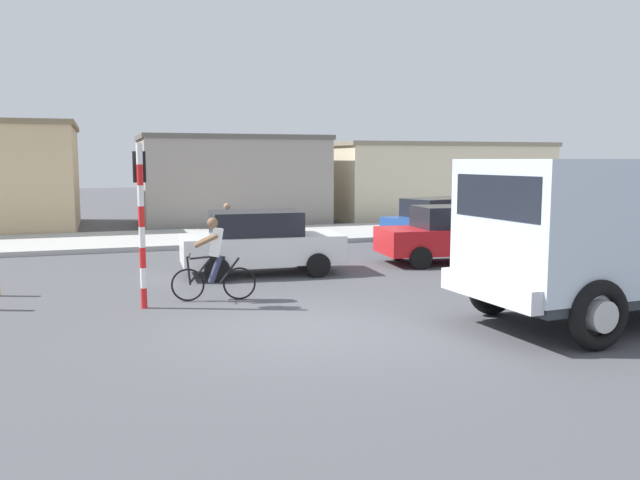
# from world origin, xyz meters

# --- Properties ---
(ground_plane) EXTENTS (120.00, 120.00, 0.00)m
(ground_plane) POSITION_xyz_m (0.00, 0.00, 0.00)
(ground_plane) COLOR #4C4C51
(sidewalk_far) EXTENTS (80.00, 5.00, 0.16)m
(sidewalk_far) POSITION_xyz_m (0.00, 13.16, 0.08)
(sidewalk_far) COLOR #ADADA8
(sidewalk_far) RESTS_ON ground
(truck_foreground) EXTENTS (5.58, 3.11, 2.90)m
(truck_foreground) POSITION_xyz_m (5.46, -1.31, 1.67)
(truck_foreground) COLOR silver
(truck_foreground) RESTS_ON ground
(cyclist) EXTENTS (1.71, 0.55, 1.72)m
(cyclist) POSITION_xyz_m (-0.95, 2.75, 0.86)
(cyclist) COLOR black
(cyclist) RESTS_ON ground
(traffic_light_pole) EXTENTS (0.24, 0.43, 3.20)m
(traffic_light_pole) POSITION_xyz_m (-2.38, 2.55, 2.07)
(traffic_light_pole) COLOR red
(traffic_light_pole) RESTS_ON ground
(car_red_near) EXTENTS (4.12, 2.12, 1.60)m
(car_red_near) POSITION_xyz_m (6.23, 5.64, 0.82)
(car_red_near) COLOR red
(car_red_near) RESTS_ON ground
(car_white_mid) EXTENTS (4.08, 2.03, 1.60)m
(car_white_mid) POSITION_xyz_m (0.68, 5.53, 0.82)
(car_white_mid) COLOR white
(car_white_mid) RESTS_ON ground
(car_far_side) EXTENTS (4.32, 2.78, 1.60)m
(car_far_side) POSITION_xyz_m (7.76, 9.12, 0.82)
(car_far_side) COLOR #234C9E
(car_far_side) RESTS_ON ground
(pedestrian_near_kerb) EXTENTS (0.34, 0.22, 1.62)m
(pedestrian_near_kerb) POSITION_xyz_m (0.42, 8.63, 0.85)
(pedestrian_near_kerb) COLOR #2D334C
(pedestrian_near_kerb) RESTS_ON ground
(building_mid_block) EXTENTS (8.01, 5.28, 3.93)m
(building_mid_block) POSITION_xyz_m (2.51, 18.67, 1.97)
(building_mid_block) COLOR #9E9389
(building_mid_block) RESTS_ON ground
(building_corner_right) EXTENTS (10.91, 5.69, 3.71)m
(building_corner_right) POSITION_xyz_m (12.86, 19.12, 1.86)
(building_corner_right) COLOR beige
(building_corner_right) RESTS_ON ground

